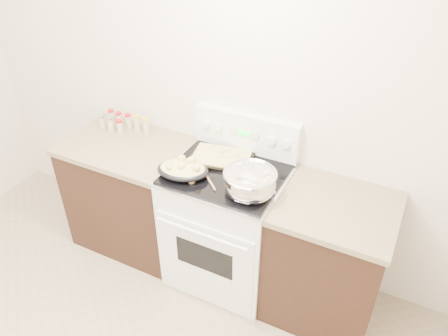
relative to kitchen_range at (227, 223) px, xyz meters
The scene contains 9 objects.
counter_left 0.83m from the kitchen_range, behind, with size 0.93×0.67×0.92m.
counter_right 0.73m from the kitchen_range, ahead, with size 0.73×0.67×0.92m.
kitchen_range is the anchor object (origin of this frame).
mixing_bowl 0.59m from the kitchen_range, 33.37° to the right, with size 0.37×0.37×0.19m.
roasting_pan 0.58m from the kitchen_range, 143.67° to the right, with size 0.38×0.31×0.12m.
baking_sheet 0.49m from the kitchen_range, 132.93° to the left, with size 0.48×0.38×0.06m.
wooden_spoon 0.52m from the kitchen_range, 120.97° to the right, with size 0.20×0.18×0.04m.
blue_ladle 0.57m from the kitchen_range, 47.47° to the right, with size 0.23×0.16×0.09m.
spice_jars 1.12m from the kitchen_range, behind, with size 0.39×0.15×0.13m.
Camera 1 is at (1.39, -0.68, 2.58)m, focal length 35.00 mm.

